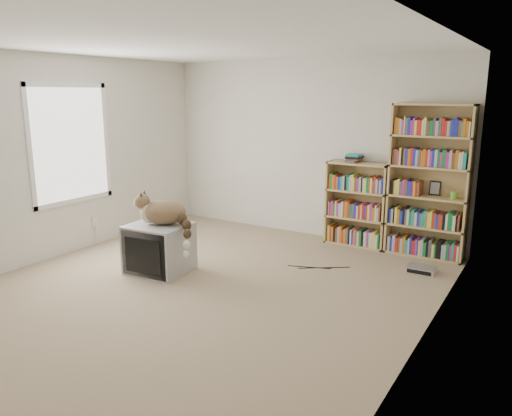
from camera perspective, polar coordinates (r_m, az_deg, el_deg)
The scene contains 16 objects.
floor at distance 5.42m, azimuth -5.92°, elevation -9.08°, with size 4.50×5.00×0.01m, color gray.
wall_back at distance 7.20m, azimuth 6.09°, elevation 6.71°, with size 4.50×0.02×2.50m, color silver.
wall_left at distance 6.69m, azimuth -21.74°, elevation 5.39°, with size 0.02×5.00×2.50m, color silver.
wall_right at distance 4.12m, azimuth 19.32°, elevation 1.35°, with size 0.02×5.00×2.50m, color silver.
ceiling at distance 5.05m, azimuth -6.62°, elevation 18.26°, with size 4.50×5.00×0.02m, color white.
window at distance 6.79m, azimuth -20.43°, elevation 6.86°, with size 0.02×1.22×1.52m, color white.
crt_tv at distance 5.89m, azimuth -10.93°, elevation -4.53°, with size 0.70×0.65×0.57m.
cat at distance 5.72m, azimuth -10.14°, elevation -0.95°, with size 0.85×0.52×0.61m.
bookcase_tall at distance 6.57m, azimuth 19.15°, elevation 2.40°, with size 0.96×0.30×1.91m.
bookcase_short at distance 6.89m, azimuth 11.52°, elevation 0.06°, with size 0.82×0.30×1.13m.
book_stack at distance 6.78m, azimuth 11.13°, elevation 5.61°, with size 0.19×0.25×0.11m, color red.
green_mug at distance 6.50m, azimuth 21.69°, elevation 1.40°, with size 0.08×0.08×0.09m, color #6CB934.
framed_print at distance 6.64m, azimuth 19.79°, elevation 2.16°, with size 0.14×0.01×0.18m, color black.
dvd_player at distance 6.13m, azimuth 18.38°, elevation -6.68°, with size 0.32×0.23×0.07m, color silver.
wall_outlet at distance 7.15m, azimuth -17.96°, elevation -1.49°, with size 0.01×0.08×0.13m, color silver.
floor_cables at distance 6.44m, azimuth 4.09°, elevation -5.37°, with size 1.20×0.70×0.01m, color black, non-canonical shape.
Camera 1 is at (3.09, -3.96, 2.03)m, focal length 35.00 mm.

